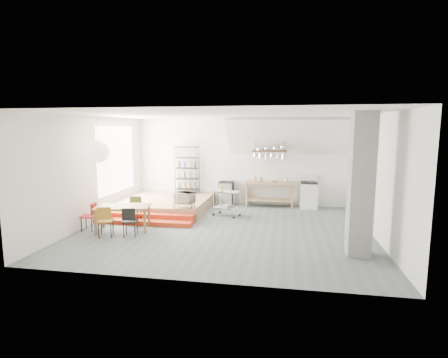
% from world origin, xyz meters
% --- Properties ---
extents(floor, '(8.00, 8.00, 0.00)m').
position_xyz_m(floor, '(0.00, 0.00, 0.00)').
color(floor, slate).
rests_on(floor, ground).
extents(wall_back, '(8.00, 0.04, 3.20)m').
position_xyz_m(wall_back, '(0.00, 3.50, 1.60)').
color(wall_back, silver).
rests_on(wall_back, ground).
extents(wall_left, '(0.04, 7.00, 3.20)m').
position_xyz_m(wall_left, '(-4.00, 0.00, 1.60)').
color(wall_left, silver).
rests_on(wall_left, ground).
extents(wall_right, '(0.04, 7.00, 3.20)m').
position_xyz_m(wall_right, '(4.00, 0.00, 1.60)').
color(wall_right, silver).
rests_on(wall_right, ground).
extents(ceiling, '(8.00, 7.00, 0.02)m').
position_xyz_m(ceiling, '(0.00, 0.00, 3.20)').
color(ceiling, white).
rests_on(ceiling, wall_back).
extents(slope_ceiling, '(4.40, 1.44, 1.32)m').
position_xyz_m(slope_ceiling, '(1.80, 2.90, 2.55)').
color(slope_ceiling, white).
rests_on(slope_ceiling, wall_back).
extents(window_pane, '(0.02, 2.50, 2.20)m').
position_xyz_m(window_pane, '(-3.98, 1.50, 1.80)').
color(window_pane, white).
rests_on(window_pane, wall_left).
extents(platform, '(3.00, 3.00, 0.40)m').
position_xyz_m(platform, '(-2.50, 2.00, 0.20)').
color(platform, '#976B4B').
rests_on(platform, ground).
extents(step_lower, '(3.00, 0.35, 0.13)m').
position_xyz_m(step_lower, '(-2.50, 0.05, 0.07)').
color(step_lower, red).
rests_on(step_lower, ground).
extents(step_upper, '(3.00, 0.35, 0.27)m').
position_xyz_m(step_upper, '(-2.50, 0.40, 0.13)').
color(step_upper, red).
rests_on(step_upper, ground).
extents(concrete_column, '(0.50, 0.50, 3.20)m').
position_xyz_m(concrete_column, '(3.30, -1.50, 1.60)').
color(concrete_column, gray).
rests_on(concrete_column, ground).
extents(kitchen_counter, '(1.80, 0.60, 0.91)m').
position_xyz_m(kitchen_counter, '(1.10, 3.15, 0.63)').
color(kitchen_counter, '#976B4B').
rests_on(kitchen_counter, ground).
extents(stove, '(0.60, 0.60, 1.18)m').
position_xyz_m(stove, '(2.50, 3.16, 0.48)').
color(stove, white).
rests_on(stove, ground).
extents(pot_rack, '(1.20, 0.50, 1.43)m').
position_xyz_m(pot_rack, '(1.13, 2.92, 1.98)').
color(pot_rack, '#392617').
rests_on(pot_rack, ceiling).
extents(wire_shelving, '(0.88, 0.38, 1.80)m').
position_xyz_m(wire_shelving, '(-2.00, 3.20, 1.33)').
color(wire_shelving, black).
rests_on(wire_shelving, platform).
extents(microwave_shelf, '(0.60, 0.40, 0.16)m').
position_xyz_m(microwave_shelf, '(-1.40, 0.75, 0.55)').
color(microwave_shelf, '#976B4B').
rests_on(microwave_shelf, platform).
extents(paper_lantern, '(0.60, 0.60, 0.60)m').
position_xyz_m(paper_lantern, '(-3.37, -0.72, 2.20)').
color(paper_lantern, white).
rests_on(paper_lantern, ceiling).
extents(dining_table, '(1.61, 1.13, 0.69)m').
position_xyz_m(dining_table, '(-2.79, -0.58, 0.62)').
color(dining_table, brown).
rests_on(dining_table, ground).
extents(chair_mustard, '(0.48, 0.48, 0.83)m').
position_xyz_m(chair_mustard, '(-2.95, -1.30, 0.50)').
color(chair_mustard, '#A8751C').
rests_on(chair_mustard, ground).
extents(chair_black, '(0.43, 0.43, 0.79)m').
position_xyz_m(chair_black, '(-2.33, -1.15, 0.47)').
color(chair_black, black).
rests_on(chair_black, ground).
extents(chair_olive, '(0.41, 0.41, 0.82)m').
position_xyz_m(chair_olive, '(-2.75, 0.10, 0.49)').
color(chair_olive, '#5A6A32').
rests_on(chair_olive, ground).
extents(chair_red, '(0.40, 0.40, 0.79)m').
position_xyz_m(chair_red, '(-3.66, -0.79, 0.47)').
color(chair_red, maroon).
rests_on(chair_red, ground).
extents(rolling_cart, '(0.94, 0.73, 0.83)m').
position_xyz_m(rolling_cart, '(-0.20, 1.50, 0.53)').
color(rolling_cart, silver).
rests_on(rolling_cart, ground).
extents(mini_fridge, '(0.52, 0.52, 0.88)m').
position_xyz_m(mini_fridge, '(-0.50, 3.20, 0.44)').
color(mini_fridge, black).
rests_on(mini_fridge, ground).
extents(microwave, '(0.68, 0.56, 0.32)m').
position_xyz_m(microwave, '(-1.40, 0.75, 0.73)').
color(microwave, beige).
rests_on(microwave, microwave_shelf).
extents(bowl, '(0.22, 0.22, 0.05)m').
position_xyz_m(bowl, '(1.29, 3.10, 0.94)').
color(bowl, silver).
rests_on(bowl, kitchen_counter).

